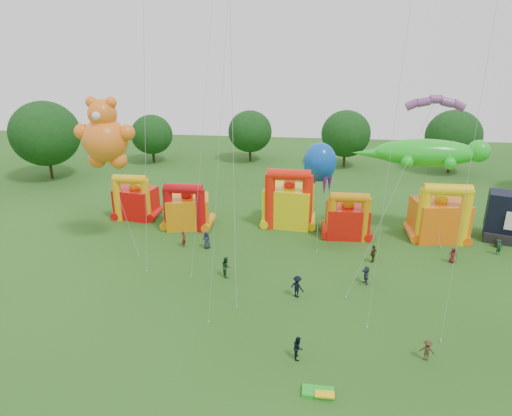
# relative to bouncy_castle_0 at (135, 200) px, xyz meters

# --- Properties ---
(ground) EXTENTS (160.00, 160.00, 0.00)m
(ground) POSITION_rel_bouncy_castle_0_xyz_m (18.80, -29.48, -2.20)
(ground) COLOR #1C4814
(ground) RESTS_ON ground
(tree_ring) EXTENTS (125.42, 127.54, 12.07)m
(tree_ring) POSITION_rel_bouncy_castle_0_xyz_m (17.60, -28.86, 4.06)
(tree_ring) COLOR #352314
(tree_ring) RESTS_ON ground
(bouncy_castle_0) EXTENTS (5.10, 4.39, 5.73)m
(bouncy_castle_0) POSITION_rel_bouncy_castle_0_xyz_m (0.00, 0.00, 0.00)
(bouncy_castle_0) COLOR red
(bouncy_castle_0) RESTS_ON ground
(bouncy_castle_1) EXTENTS (5.60, 4.87, 5.61)m
(bouncy_castle_1) POSITION_rel_bouncy_castle_0_xyz_m (7.07, -2.19, -0.06)
(bouncy_castle_1) COLOR orange
(bouncy_castle_1) RESTS_ON ground
(bouncy_castle_2) EXTENTS (6.02, 5.11, 7.16)m
(bouncy_castle_2) POSITION_rel_bouncy_castle_0_xyz_m (18.75, -0.18, 0.51)
(bouncy_castle_2) COLOR yellow
(bouncy_castle_2) RESTS_ON ground
(bouncy_castle_3) EXTENTS (4.72, 3.84, 5.46)m
(bouncy_castle_3) POSITION_rel_bouncy_castle_0_xyz_m (25.37, -2.79, -0.11)
(bouncy_castle_3) COLOR red
(bouncy_castle_3) RESTS_ON ground
(bouncy_castle_4) EXTENTS (6.04, 5.14, 6.72)m
(bouncy_castle_4) POSITION_rel_bouncy_castle_0_xyz_m (35.30, -2.27, 0.34)
(bouncy_castle_4) COLOR orange
(bouncy_castle_4) RESTS_ON ground
(teddy_bear_kite) EXTENTS (6.22, 4.35, 15.73)m
(teddy_bear_kite) POSITION_rel_bouncy_castle_0_xyz_m (1.47, -8.58, 7.08)
(teddy_bear_kite) COLOR orange
(teddy_bear_kite) RESTS_ON ground
(gecko_kite) EXTENTS (14.29, 6.56, 10.93)m
(gecko_kite) POSITION_rel_bouncy_castle_0_xyz_m (33.54, -1.65, 5.33)
(gecko_kite) COLOR green
(gecko_kite) RESTS_ON ground
(octopus_kite) EXTENTS (3.96, 12.59, 9.31)m
(octopus_kite) POSITION_rel_bouncy_castle_0_xyz_m (22.20, 2.53, 3.66)
(octopus_kite) COLOR #0C4BB5
(octopus_kite) RESTS_ON ground
(parafoil_kites) EXTENTS (28.25, 9.17, 29.98)m
(parafoil_kites) POSITION_rel_bouncy_castle_0_xyz_m (20.59, -13.83, 8.75)
(parafoil_kites) COLOR red
(parafoil_kites) RESTS_ON ground
(diamond_kites) EXTENTS (23.15, 14.00, 36.40)m
(diamond_kites) POSITION_rel_bouncy_castle_0_xyz_m (20.83, -16.20, 13.07)
(diamond_kites) COLOR red
(diamond_kites) RESTS_ON ground
(folded_kite_bundle) EXTENTS (2.01, 1.12, 0.31)m
(folded_kite_bundle) POSITION_rel_bouncy_castle_0_xyz_m (22.06, -27.56, -2.06)
(folded_kite_bundle) COLOR green
(folded_kite_bundle) RESTS_ON ground
(spectator_0) EXTENTS (1.04, 0.79, 1.91)m
(spectator_0) POSITION_rel_bouncy_castle_0_xyz_m (10.55, -7.71, -1.25)
(spectator_0) COLOR #212538
(spectator_0) RESTS_ON ground
(spectator_1) EXTENTS (0.52, 0.70, 1.75)m
(spectator_1) POSITION_rel_bouncy_castle_0_xyz_m (8.07, -7.61, -1.32)
(spectator_1) COLOR #591D19
(spectator_1) RESTS_ON ground
(spectator_2) EXTENTS (1.08, 1.18, 1.97)m
(spectator_2) POSITION_rel_bouncy_castle_0_xyz_m (13.65, -13.41, -1.21)
(spectator_2) COLOR #183C1D
(spectator_2) RESTS_ON ground
(spectator_3) EXTENTS (1.47, 1.31, 1.97)m
(spectator_3) POSITION_rel_bouncy_castle_0_xyz_m (20.31, -16.26, -1.21)
(spectator_3) COLOR black
(spectator_3) RESTS_ON ground
(spectator_4) EXTENTS (1.02, 1.11, 1.83)m
(spectator_4) POSITION_rel_bouncy_castle_0_xyz_m (27.56, -8.91, -1.28)
(spectator_4) COLOR #403419
(spectator_4) RESTS_ON ground
(spectator_5) EXTENTS (0.69, 1.64, 1.72)m
(spectator_5) POSITION_rel_bouncy_castle_0_xyz_m (26.39, -13.30, -1.34)
(spectator_5) COLOR #292F44
(spectator_5) RESTS_ON ground
(spectator_6) EXTENTS (0.83, 0.60, 1.57)m
(spectator_6) POSITION_rel_bouncy_castle_0_xyz_m (35.32, -8.11, -1.41)
(spectator_6) COLOR #551818
(spectator_6) RESTS_ON ground
(spectator_7) EXTENTS (0.70, 0.59, 1.65)m
(spectator_7) POSITION_rel_bouncy_castle_0_xyz_m (40.51, -5.72, -1.37)
(spectator_7) COLOR #163722
(spectator_7) RESTS_ON ground
(spectator_8) EXTENTS (0.70, 0.87, 1.71)m
(spectator_8) POSITION_rel_bouncy_castle_0_xyz_m (20.64, -24.25, -1.34)
(spectator_8) COLOR black
(spectator_8) RESTS_ON ground
(spectator_9) EXTENTS (1.12, 0.81, 1.57)m
(spectator_9) POSITION_rel_bouncy_castle_0_xyz_m (29.43, -23.40, -1.41)
(spectator_9) COLOR #402B19
(spectator_9) RESTS_ON ground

